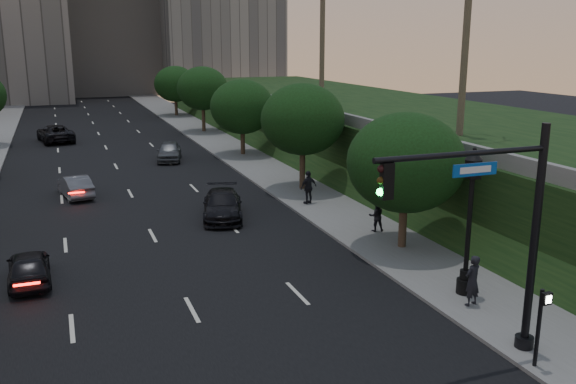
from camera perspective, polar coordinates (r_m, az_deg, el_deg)
name	(u,v)px	position (r m, az deg, el deg)	size (l,w,h in m)	color
ground	(230,383)	(17.78, -5.42, -17.33)	(160.00, 160.00, 0.00)	black
road_surface	(119,172)	(45.80, -15.56, 1.84)	(16.00, 140.00, 0.02)	black
sidewalk_right	(253,161)	(47.76, -3.25, 2.90)	(4.50, 140.00, 0.15)	slate
embankment	(399,132)	(50.45, 10.31, 5.51)	(18.00, 90.00, 4.00)	black
parapet_wall	(302,107)	(46.36, 1.30, 7.93)	(0.35, 90.00, 0.70)	slate
office_block_mid	(107,19)	(117.18, -16.60, 15.25)	(22.00, 18.00, 26.00)	#9D9890
tree_right_a	(406,163)	(27.26, 10.95, 2.72)	(5.20, 5.20, 6.24)	#38281C
tree_right_b	(303,119)	(37.78, 1.38, 6.81)	(5.20, 5.20, 6.74)	#38281C
tree_right_c	(242,107)	(50.03, -4.31, 7.96)	(5.20, 5.20, 6.24)	#38281C
tree_right_d	(203,88)	(63.48, -8.00, 9.57)	(5.20, 5.20, 6.74)	#38281C
tree_right_e	(175,84)	(78.17, -10.51, 9.91)	(5.20, 5.20, 6.24)	#38281C
traffic_signal_mast	(504,241)	(18.45, 19.59, -4.36)	(5.68, 0.56, 7.00)	black
street_lamp	(469,229)	(22.92, 16.55, -3.32)	(0.64, 0.64, 5.62)	black
pedestrian_signal	(541,321)	(18.88, 22.57, -11.09)	(0.30, 0.33, 2.50)	black
sedan_near_left	(29,267)	(25.95, -23.09, -6.45)	(1.57, 3.89, 1.33)	black
sedan_mid_left	(75,186)	(39.06, -19.30, 0.53)	(1.42, 4.08, 1.35)	#56575C
sedan_far_left	(55,133)	(61.27, -20.94, 5.15)	(2.70, 5.86, 1.63)	black
sedan_near_right	(223,205)	(32.65, -6.15, -1.21)	(2.02, 4.98, 1.44)	black
sedan_far_right	(169,151)	(49.04, -11.05, 3.76)	(1.79, 4.45, 1.52)	#4F5357
pedestrian_a	(472,280)	(22.47, 16.87, -7.93)	(0.67, 0.44, 1.84)	black
pedestrian_b	(376,216)	(30.06, 8.26, -2.22)	(0.74, 0.58, 1.53)	black
pedestrian_c	(308,187)	(34.74, 1.93, 0.44)	(1.12, 0.47, 1.91)	black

